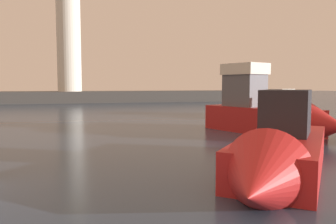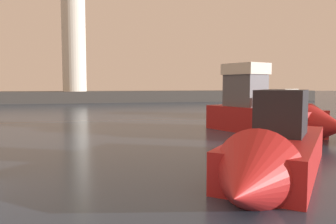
% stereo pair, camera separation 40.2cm
% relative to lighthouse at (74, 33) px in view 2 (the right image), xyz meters
% --- Properties ---
extents(ground_plane, '(220.00, 220.00, 0.00)m').
position_rel_lighthouse_xyz_m(ground_plane, '(5.15, -27.08, -10.91)').
color(ground_plane, '#2D3D51').
extents(breakwater, '(72.78, 6.48, 1.77)m').
position_rel_lighthouse_xyz_m(breakwater, '(5.15, 0.00, -10.03)').
color(breakwater, '#423F3D').
rests_on(breakwater, ground_plane).
extents(lighthouse, '(3.68, 3.68, 19.31)m').
position_rel_lighthouse_xyz_m(lighthouse, '(0.00, 0.00, 0.00)').
color(lighthouse, silver).
rests_on(lighthouse, breakwater).
extents(motorboat_1, '(7.96, 5.77, 2.90)m').
position_rel_lighthouse_xyz_m(motorboat_1, '(17.69, -29.23, -10.12)').
color(motorboat_1, black).
rests_on(motorboat_1, ground_plane).
extents(motorboat_2, '(5.06, 8.85, 4.33)m').
position_rel_lighthouse_xyz_m(motorboat_2, '(12.06, -38.38, -9.66)').
color(motorboat_2, '#B21E1E').
rests_on(motorboat_2, ground_plane).
extents(motorboat_3, '(7.30, 7.99, 3.14)m').
position_rel_lighthouse_xyz_m(motorboat_3, '(7.33, -46.76, -10.15)').
color(motorboat_3, '#B21E1E').
rests_on(motorboat_3, ground_plane).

